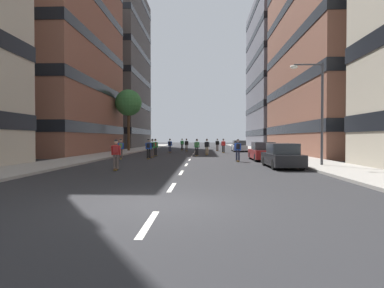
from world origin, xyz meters
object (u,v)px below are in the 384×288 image
Objects in this scene: streetlamp_right at (316,102)px; skater_2 at (155,146)px; skater_0 at (238,149)px; skater_3 at (223,145)px; parked_car_near at (263,152)px; street_tree_near at (128,103)px; skater_1 at (152,147)px; skater_5 at (207,146)px; skater_4 at (182,144)px; skater_10 at (121,148)px; skater_6 at (170,145)px; skater_7 at (217,144)px; skater_8 at (148,148)px; parked_car_mid at (239,146)px; skater_11 at (187,144)px; skater_9 at (197,146)px; skater_12 at (116,153)px.

streetlamp_right is 17.28m from skater_2.
skater_3 is at bearing 90.70° from skater_0.
parked_car_near is 7.11m from streetlamp_right.
skater_1 is at bearing -67.52° from street_tree_near.
skater_1 is at bearing -139.23° from skater_5.
skater_0 and skater_4 have the same top height.
skater_10 is (-2.29, -4.92, 0.00)m from skater_2.
streetlamp_right is 29.59m from skater_4.
skater_6 and skater_10 have the same top height.
skater_6 and skater_7 have the same top height.
skater_1 is 2.41m from skater_8.
parked_car_mid is 0.68× the size of streetlamp_right.
skater_10 is at bearing -106.14° from skater_11.
streetlamp_right is 3.65× the size of skater_2.
skater_5 is at bearing 116.11° from streetlamp_right.
skater_6 is at bearing 129.16° from skater_5.
skater_2 is (-9.87, 6.08, 0.32)m from parked_car_near.
street_tree_near is 13.21m from skater_2.
streetlamp_right reaches higher than parked_car_mid.
skater_11 is at bearing 8.73° from street_tree_near.
streetlamp_right is 23.02m from skater_6.
skater_9 reaches higher than parked_car_mid.
skater_8 is (-9.73, 1.25, 0.32)m from parked_car_near.
skater_4 is 1.00× the size of skater_6.
skater_11 is at bearing 105.69° from skater_5.
skater_11 is 1.00× the size of skater_12.
street_tree_near is 15.27m from skater_1.
skater_3 is at bearing -84.67° from skater_7.
skater_6 is 4.51m from skater_11.
skater_7 is at bearing 62.81° from skater_10.
street_tree_near is 4.71× the size of skater_12.
skater_7 is 28.39m from skater_12.
streetlamp_right is 16.34m from skater_10.
streetlamp_right is at bearing -30.29° from skater_8.
skater_2 is at bearing -102.23° from skater_11.
skater_3 is at bearing 99.98° from parked_car_near.
skater_4 is 5.85m from skater_7.
skater_4 is 1.00× the size of skater_5.
skater_2 and skater_6 have the same top height.
parked_car_near is 12.97m from skater_12.
skater_6 is 1.00× the size of skater_12.
skater_1 is 18.13m from skater_4.
skater_10 is 1.00× the size of skater_12.
skater_0 is at bearing -44.52° from skater_2.
skater_7 is at bearing 91.95° from skater_0.
parked_car_near is 9.35m from skater_5.
streetlamp_right is 14.28m from skater_8.
skater_4 is (-8.17, 4.40, 0.29)m from parked_car_mid.
skater_0 is at bearing -14.69° from skater_10.
skater_2 is (-7.66, 7.53, 0.00)m from skater_0.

